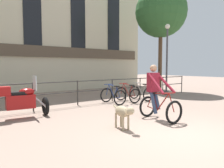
{
  "coord_description": "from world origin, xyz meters",
  "views": [
    {
      "loc": [
        -4.52,
        -2.95,
        1.63
      ],
      "look_at": [
        0.03,
        2.86,
        1.05
      ],
      "focal_mm": 35.0,
      "sensor_mm": 36.0,
      "label": 1
    }
  ],
  "objects": [
    {
      "name": "parked_motorcycle",
      "position": [
        -2.6,
        4.24,
        0.56
      ],
      "size": [
        1.73,
        0.79,
        1.35
      ],
      "rotation": [
        0.0,
        0.0,
        1.47
      ],
      "color": "black",
      "rests_on": "ground_plane"
    },
    {
      "name": "canal_railing",
      "position": [
        -0.0,
        5.2,
        0.71
      ],
      "size": [
        15.05,
        0.05,
        1.05
      ],
      "color": "#2D2B28",
      "rests_on": "ground_plane"
    },
    {
      "name": "dog",
      "position": [
        -0.83,
        1.28,
        0.46
      ],
      "size": [
        0.34,
        0.99,
        0.64
      ],
      "rotation": [
        0.0,
        0.0,
        -0.16
      ],
      "color": "tan",
      "rests_on": "ground_plane"
    },
    {
      "name": "tree_canalside_right",
      "position": [
        7.19,
        6.72,
        5.27
      ],
      "size": [
        3.4,
        3.4,
        6.99
      ],
      "color": "brown",
      "rests_on": "ground_plane"
    },
    {
      "name": "parked_bicycle_mid_right",
      "position": [
        3.17,
        4.54,
        0.36
      ],
      "size": [
        0.76,
        1.17,
        0.86
      ],
      "rotation": [
        0.0,
        0.0,
        3.05
      ],
      "color": "black",
      "rests_on": "ground_plane"
    },
    {
      "name": "cyclist_with_bike",
      "position": [
        0.71,
        1.47,
        0.76
      ],
      "size": [
        0.77,
        1.22,
        1.7
      ],
      "rotation": [
        0.0,
        0.0,
        -0.08
      ],
      "color": "black",
      "rests_on": "ground_plane"
    },
    {
      "name": "building_facade",
      "position": [
        0.0,
        10.99,
        4.77
      ],
      "size": [
        18.0,
        0.72,
        9.58
      ],
      "color": "beige",
      "rests_on": "ground_plane"
    },
    {
      "name": "parked_bicycle_mid_left",
      "position": [
        2.28,
        4.54,
        0.36
      ],
      "size": [
        0.74,
        1.15,
        0.86
      ],
      "rotation": [
        0.0,
        0.0,
        3.07
      ],
      "color": "black",
      "rests_on": "ground_plane"
    },
    {
      "name": "parked_bicycle_near_lamp",
      "position": [
        1.4,
        4.54,
        0.36
      ],
      "size": [
        0.72,
        1.14,
        0.86
      ],
      "rotation": [
        0.0,
        0.0,
        3.09
      ],
      "color": "black",
      "rests_on": "ground_plane"
    },
    {
      "name": "street_lamp",
      "position": [
        5.78,
        5.06,
        2.29
      ],
      "size": [
        0.28,
        0.28,
        4.07
      ],
      "color": "#424247",
      "rests_on": "ground_plane"
    },
    {
      "name": "ground_plane",
      "position": [
        0.0,
        0.0,
        0.0
      ],
      "size": [
        60.0,
        60.0,
        0.0
      ],
      "primitive_type": "plane",
      "color": "gray"
    }
  ]
}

